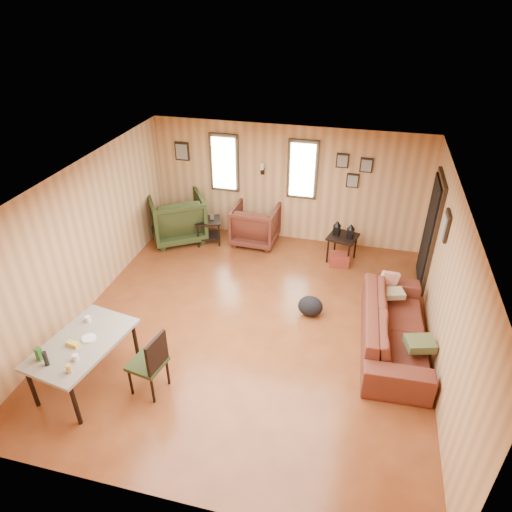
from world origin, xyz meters
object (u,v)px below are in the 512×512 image
(recliner_green, at_px, (177,215))
(side_table, at_px, (343,235))
(sofa, at_px, (396,321))
(recliner_brown, at_px, (256,222))
(end_table, at_px, (208,227))
(dining_table, at_px, (81,346))

(recliner_green, height_order, side_table, recliner_green)
(sofa, bearing_deg, recliner_brown, 44.79)
(recliner_brown, xyz_separation_m, end_table, (-0.95, -0.25, -0.09))
(recliner_green, xyz_separation_m, side_table, (3.43, -0.06, 0.02))
(end_table, bearing_deg, side_table, -0.93)
(side_table, distance_m, dining_table, 5.07)
(recliner_green, bearing_deg, end_table, 146.28)
(recliner_brown, xyz_separation_m, recliner_green, (-1.63, -0.24, 0.09))
(sofa, bearing_deg, end_table, 55.75)
(end_table, bearing_deg, recliner_green, 179.09)
(recliner_brown, relative_size, side_table, 1.10)
(side_table, relative_size, dining_table, 0.55)
(recliner_green, height_order, dining_table, recliner_green)
(end_table, xyz_separation_m, dining_table, (-0.32, -4.08, 0.28))
(sofa, distance_m, dining_table, 4.40)
(dining_table, bearing_deg, sofa, 33.33)
(sofa, height_order, end_table, sofa)
(sofa, xyz_separation_m, recliner_brown, (-2.76, 2.57, 0.00))
(sofa, relative_size, side_table, 2.81)
(recliner_brown, distance_m, end_table, 0.99)
(end_table, bearing_deg, sofa, -31.99)
(sofa, distance_m, side_table, 2.47)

